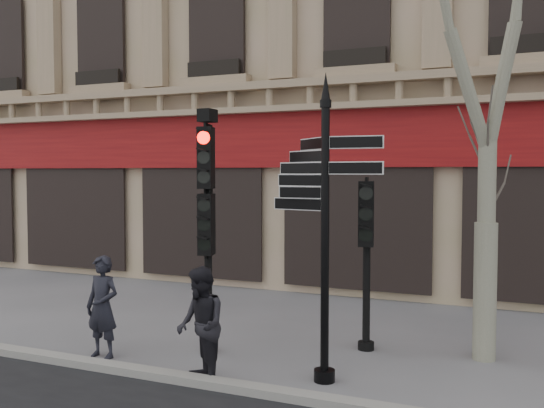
{
  "coord_description": "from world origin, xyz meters",
  "views": [
    {
      "loc": [
        3.68,
        -8.27,
        2.84
      ],
      "look_at": [
        -0.18,
        0.6,
        2.33
      ],
      "focal_mm": 40.0,
      "sensor_mm": 36.0,
      "label": 1
    }
  ],
  "objects_px": {
    "pedestrian_a": "(102,307)",
    "pedestrian_b": "(201,325)",
    "traffic_signal_secondary": "(367,233)",
    "fingerpost": "(325,175)",
    "traffic_signal_main": "(208,200)"
  },
  "relations": [
    {
      "from": "fingerpost",
      "to": "pedestrian_a",
      "type": "height_order",
      "value": "fingerpost"
    },
    {
      "from": "traffic_signal_main",
      "to": "pedestrian_a",
      "type": "xyz_separation_m",
      "value": [
        -1.34,
        -0.91,
        -1.63
      ]
    },
    {
      "from": "fingerpost",
      "to": "pedestrian_b",
      "type": "xyz_separation_m",
      "value": [
        -1.51,
        -0.72,
        -2.01
      ]
    },
    {
      "from": "pedestrian_a",
      "to": "pedestrian_b",
      "type": "relative_size",
      "value": 1.0
    },
    {
      "from": "traffic_signal_main",
      "to": "traffic_signal_secondary",
      "type": "xyz_separation_m",
      "value": [
        2.26,
        1.1,
        -0.53
      ]
    },
    {
      "from": "traffic_signal_secondary",
      "to": "pedestrian_a",
      "type": "distance_m",
      "value": 4.26
    },
    {
      "from": "fingerpost",
      "to": "pedestrian_a",
      "type": "bearing_deg",
      "value": -153.73
    },
    {
      "from": "traffic_signal_main",
      "to": "traffic_signal_secondary",
      "type": "height_order",
      "value": "traffic_signal_main"
    },
    {
      "from": "traffic_signal_secondary",
      "to": "pedestrian_a",
      "type": "relative_size",
      "value": 1.72
    },
    {
      "from": "fingerpost",
      "to": "traffic_signal_main",
      "type": "relative_size",
      "value": 1.09
    },
    {
      "from": "pedestrian_a",
      "to": "pedestrian_b",
      "type": "bearing_deg",
      "value": -8.54
    },
    {
      "from": "fingerpost",
      "to": "traffic_signal_main",
      "type": "height_order",
      "value": "fingerpost"
    },
    {
      "from": "fingerpost",
      "to": "traffic_signal_secondary",
      "type": "distance_m",
      "value": 1.91
    },
    {
      "from": "pedestrian_a",
      "to": "traffic_signal_main",
      "type": "bearing_deg",
      "value": 36.76
    },
    {
      "from": "pedestrian_a",
      "to": "pedestrian_b",
      "type": "xyz_separation_m",
      "value": [
        1.95,
        -0.39,
        0.0
      ]
    }
  ]
}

